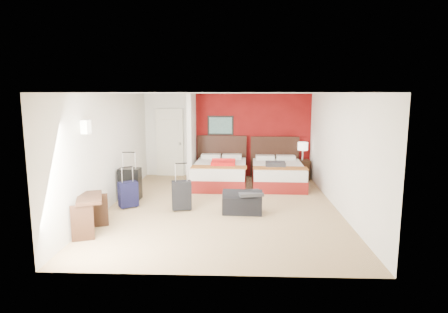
{
  "coord_description": "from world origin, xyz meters",
  "views": [
    {
      "loc": [
        0.35,
        -8.12,
        2.48
      ],
      "look_at": [
        -0.0,
        0.8,
        1.0
      ],
      "focal_mm": 30.25,
      "sensor_mm": 36.0,
      "label": 1
    }
  ],
  "objects_px": {
    "suitcase_charcoal": "(182,196)",
    "desk": "(90,215)",
    "bed_right": "(278,175)",
    "duffel_bag": "(242,204)",
    "bed_left": "(220,174)",
    "suitcase_black": "(130,185)",
    "nightstand": "(302,169)",
    "red_suitcase_open": "(224,162)",
    "table_lamp": "(303,151)",
    "suitcase_navy": "(128,195)"
  },
  "relations": [
    {
      "from": "table_lamp",
      "to": "suitcase_black",
      "type": "relative_size",
      "value": 0.71
    },
    {
      "from": "nightstand",
      "to": "table_lamp",
      "type": "height_order",
      "value": "table_lamp"
    },
    {
      "from": "bed_right",
      "to": "table_lamp",
      "type": "height_order",
      "value": "table_lamp"
    },
    {
      "from": "table_lamp",
      "to": "suitcase_navy",
      "type": "height_order",
      "value": "table_lamp"
    },
    {
      "from": "red_suitcase_open",
      "to": "table_lamp",
      "type": "xyz_separation_m",
      "value": [
        2.28,
        0.91,
        0.17
      ]
    },
    {
      "from": "duffel_bag",
      "to": "desk",
      "type": "distance_m",
      "value": 3.02
    },
    {
      "from": "nightstand",
      "to": "bed_left",
      "type": "bearing_deg",
      "value": -164.8
    },
    {
      "from": "red_suitcase_open",
      "to": "desk",
      "type": "distance_m",
      "value": 4.32
    },
    {
      "from": "bed_left",
      "to": "suitcase_black",
      "type": "xyz_separation_m",
      "value": [
        -2.04,
        -1.61,
        0.07
      ]
    },
    {
      "from": "suitcase_charcoal",
      "to": "desk",
      "type": "height_order",
      "value": "desk"
    },
    {
      "from": "table_lamp",
      "to": "duffel_bag",
      "type": "distance_m",
      "value": 3.81
    },
    {
      "from": "red_suitcase_open",
      "to": "desk",
      "type": "relative_size",
      "value": 1.05
    },
    {
      "from": "duffel_bag",
      "to": "suitcase_navy",
      "type": "bearing_deg",
      "value": 176.39
    },
    {
      "from": "bed_right",
      "to": "duffel_bag",
      "type": "distance_m",
      "value": 2.68
    },
    {
      "from": "suitcase_navy",
      "to": "duffel_bag",
      "type": "relative_size",
      "value": 0.67
    },
    {
      "from": "suitcase_navy",
      "to": "suitcase_black",
      "type": "bearing_deg",
      "value": 67.81
    },
    {
      "from": "red_suitcase_open",
      "to": "nightstand",
      "type": "xyz_separation_m",
      "value": [
        2.28,
        0.91,
        -0.37
      ]
    },
    {
      "from": "suitcase_black",
      "to": "desk",
      "type": "height_order",
      "value": "suitcase_black"
    },
    {
      "from": "desk",
      "to": "table_lamp",
      "type": "bearing_deg",
      "value": 25.58
    },
    {
      "from": "nightstand",
      "to": "duffel_bag",
      "type": "distance_m",
      "value": 3.76
    },
    {
      "from": "bed_left",
      "to": "bed_right",
      "type": "distance_m",
      "value": 1.58
    },
    {
      "from": "bed_left",
      "to": "duffel_bag",
      "type": "relative_size",
      "value": 2.46
    },
    {
      "from": "red_suitcase_open",
      "to": "suitcase_black",
      "type": "distance_m",
      "value": 2.64
    },
    {
      "from": "bed_left",
      "to": "suitcase_charcoal",
      "type": "bearing_deg",
      "value": -105.11
    },
    {
      "from": "bed_right",
      "to": "desk",
      "type": "xyz_separation_m",
      "value": [
        -3.72,
        -3.77,
        0.05
      ]
    },
    {
      "from": "nightstand",
      "to": "table_lamp",
      "type": "xyz_separation_m",
      "value": [
        0.0,
        0.0,
        0.55
      ]
    },
    {
      "from": "bed_left",
      "to": "table_lamp",
      "type": "relative_size",
      "value": 3.86
    },
    {
      "from": "red_suitcase_open",
      "to": "suitcase_navy",
      "type": "height_order",
      "value": "red_suitcase_open"
    },
    {
      "from": "duffel_bag",
      "to": "red_suitcase_open",
      "type": "bearing_deg",
      "value": 104.67
    },
    {
      "from": "bed_right",
      "to": "red_suitcase_open",
      "type": "height_order",
      "value": "red_suitcase_open"
    },
    {
      "from": "suitcase_navy",
      "to": "suitcase_charcoal",
      "type": "bearing_deg",
      "value": -40.53
    },
    {
      "from": "bed_left",
      "to": "duffel_bag",
      "type": "distance_m",
      "value": 2.57
    },
    {
      "from": "red_suitcase_open",
      "to": "nightstand",
      "type": "distance_m",
      "value": 2.48
    },
    {
      "from": "nightstand",
      "to": "suitcase_charcoal",
      "type": "xyz_separation_m",
      "value": [
        -3.09,
        -3.15,
        0.02
      ]
    },
    {
      "from": "suitcase_black",
      "to": "duffel_bag",
      "type": "distance_m",
      "value": 2.79
    },
    {
      "from": "duffel_bag",
      "to": "bed_right",
      "type": "bearing_deg",
      "value": 71.4
    },
    {
      "from": "table_lamp",
      "to": "suitcase_charcoal",
      "type": "distance_m",
      "value": 4.45
    },
    {
      "from": "desk",
      "to": "suitcase_navy",
      "type": "bearing_deg",
      "value": 62.17
    },
    {
      "from": "bed_left",
      "to": "duffel_bag",
      "type": "xyz_separation_m",
      "value": [
        0.6,
        -2.5,
        -0.1
      ]
    },
    {
      "from": "nightstand",
      "to": "red_suitcase_open",
      "type": "bearing_deg",
      "value": -161.84
    },
    {
      "from": "red_suitcase_open",
      "to": "nightstand",
      "type": "height_order",
      "value": "red_suitcase_open"
    },
    {
      "from": "duffel_bag",
      "to": "suitcase_charcoal",
      "type": "bearing_deg",
      "value": 176.19
    },
    {
      "from": "red_suitcase_open",
      "to": "suitcase_navy",
      "type": "bearing_deg",
      "value": -132.12
    },
    {
      "from": "suitcase_charcoal",
      "to": "bed_left",
      "type": "bearing_deg",
      "value": 60.7
    },
    {
      "from": "bed_left",
      "to": "red_suitcase_open",
      "type": "relative_size",
      "value": 2.32
    },
    {
      "from": "suitcase_charcoal",
      "to": "suitcase_navy",
      "type": "relative_size",
      "value": 1.11
    },
    {
      "from": "table_lamp",
      "to": "red_suitcase_open",
      "type": "bearing_deg",
      "value": -158.25
    },
    {
      "from": "bed_left",
      "to": "suitcase_navy",
      "type": "xyz_separation_m",
      "value": [
        -1.92,
        -2.21,
        -0.03
      ]
    },
    {
      "from": "suitcase_charcoal",
      "to": "suitcase_navy",
      "type": "height_order",
      "value": "suitcase_charcoal"
    },
    {
      "from": "bed_right",
      "to": "duffel_bag",
      "type": "xyz_separation_m",
      "value": [
        -0.99,
        -2.49,
        -0.08
      ]
    }
  ]
}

